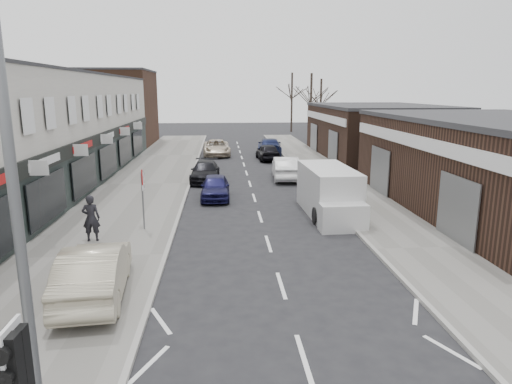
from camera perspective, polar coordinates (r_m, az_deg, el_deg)
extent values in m
cube|color=slate|center=(30.25, -13.65, 0.92)|extent=(5.50, 64.00, 0.12)
cube|color=slate|center=(30.78, 9.97, 1.29)|extent=(3.50, 64.00, 0.12)
cube|color=beige|center=(29.29, -28.03, 6.35)|extent=(8.00, 41.00, 7.10)
cube|color=#4B2F20|center=(53.58, -17.18, 9.91)|extent=(8.00, 10.00, 8.00)
cube|color=#332017|center=(25.87, 29.33, 2.66)|extent=(10.00, 18.00, 4.50)
cube|color=#332017|center=(43.81, 14.88, 7.28)|extent=(10.00, 16.00, 4.50)
cube|color=silver|center=(6.73, -27.99, -18.56)|extent=(0.05, 0.55, 1.10)
cube|color=black|center=(6.64, -28.42, -19.07)|extent=(0.28, 0.22, 0.95)
cube|color=black|center=(6.82, -27.57, -18.06)|extent=(0.26, 0.20, 0.90)
cylinder|color=slate|center=(7.31, -27.63, -3.70)|extent=(0.16, 0.16, 8.00)
cylinder|color=slate|center=(20.08, -13.95, -1.09)|extent=(0.07, 0.07, 2.50)
cube|color=white|center=(19.94, -13.90, 0.59)|extent=(0.04, 0.45, 0.25)
cube|color=silver|center=(22.77, 8.98, 0.19)|extent=(2.25, 5.15, 2.32)
cube|color=silver|center=(20.09, 10.86, -3.19)|extent=(2.07, 0.95, 1.22)
cylinder|color=black|center=(21.06, 7.50, -2.95)|extent=(0.24, 0.77, 0.77)
cylinder|color=black|center=(21.52, 12.44, -2.80)|extent=(0.24, 0.77, 0.77)
cylinder|color=black|center=(24.45, 5.82, -0.72)|extent=(0.24, 0.77, 0.77)
cylinder|color=black|center=(24.85, 10.12, -0.64)|extent=(0.24, 0.77, 0.77)
imported|color=#B0A78D|center=(14.14, -19.52, -9.29)|extent=(2.12, 4.85, 1.55)
imported|color=black|center=(19.17, -19.92, -3.09)|extent=(0.71, 0.49, 1.88)
imported|color=#14133D|center=(25.77, -5.11, 0.63)|extent=(1.62, 3.95, 1.34)
imported|color=black|center=(30.83, -6.37, 2.56)|extent=(1.98, 4.60, 1.32)
imported|color=#C1B09A|center=(43.07, -4.96, 5.53)|extent=(2.65, 5.37, 1.47)
imported|color=silver|center=(31.43, 3.71, 3.01)|extent=(1.93, 4.80, 1.55)
imported|color=black|center=(40.08, 1.46, 5.03)|extent=(1.94, 4.32, 1.44)
imported|color=#161E46|center=(43.55, 1.72, 5.72)|extent=(2.65, 5.56, 1.56)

